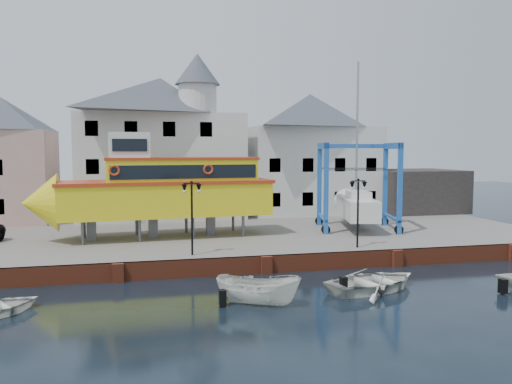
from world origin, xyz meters
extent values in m
plane|color=black|center=(0.00, 0.00, 0.00)|extent=(140.00, 140.00, 0.00)
cube|color=#5F5C55|center=(0.00, 11.00, 0.50)|extent=(44.00, 22.00, 1.00)
cube|color=maroon|center=(0.00, 0.12, 0.50)|extent=(44.00, 0.25, 1.00)
cube|color=maroon|center=(-8.00, -0.05, 0.50)|extent=(0.60, 0.36, 1.00)
cube|color=maroon|center=(0.00, -0.05, 0.50)|extent=(0.60, 0.36, 1.00)
cube|color=maroon|center=(8.00, -0.05, 0.50)|extent=(0.60, 0.36, 1.00)
cube|color=tan|center=(-18.00, 18.00, 4.75)|extent=(8.00, 7.00, 7.50)
cube|color=silver|center=(-5.00, 18.50, 5.50)|extent=(14.00, 8.00, 9.00)
pyramid|color=#3A3E4A|center=(-5.00, 18.50, 11.60)|extent=(14.00, 8.00, 3.20)
cube|color=black|center=(-10.50, 14.54, 2.60)|extent=(1.00, 0.08, 1.20)
cube|color=black|center=(-7.50, 14.54, 2.60)|extent=(1.00, 0.08, 1.20)
cube|color=black|center=(-4.50, 14.54, 2.60)|extent=(1.00, 0.08, 1.20)
cube|color=black|center=(-1.50, 14.54, 2.60)|extent=(1.00, 0.08, 1.20)
cube|color=black|center=(-10.50, 14.54, 5.60)|extent=(1.00, 0.08, 1.20)
cube|color=black|center=(-7.50, 14.54, 5.60)|extent=(1.00, 0.08, 1.20)
cube|color=black|center=(-4.50, 14.54, 5.60)|extent=(1.00, 0.08, 1.20)
cube|color=black|center=(-1.50, 14.54, 5.60)|extent=(1.00, 0.08, 1.20)
cube|color=black|center=(-10.50, 14.54, 8.60)|extent=(1.00, 0.08, 1.20)
cube|color=black|center=(-7.50, 14.54, 8.60)|extent=(1.00, 0.08, 1.20)
cube|color=black|center=(-4.50, 14.54, 8.60)|extent=(1.00, 0.08, 1.20)
cube|color=black|center=(-1.50, 14.54, 8.60)|extent=(1.00, 0.08, 1.20)
cylinder|color=silver|center=(-2.00, 16.10, 11.20)|extent=(3.20, 3.20, 2.40)
cone|color=#3A3E4A|center=(-2.00, 16.10, 13.70)|extent=(3.80, 3.80, 2.60)
cube|color=silver|center=(9.00, 19.00, 5.00)|extent=(12.00, 8.00, 8.00)
pyramid|color=#3A3E4A|center=(9.00, 19.00, 10.60)|extent=(12.00, 8.00, 3.20)
cube|color=black|center=(4.50, 15.04, 2.60)|extent=(1.00, 0.08, 1.20)
cube|color=black|center=(7.50, 15.04, 2.60)|extent=(1.00, 0.08, 1.20)
cube|color=black|center=(10.50, 15.04, 2.60)|extent=(1.00, 0.08, 1.20)
cube|color=black|center=(13.50, 15.04, 2.60)|extent=(1.00, 0.08, 1.20)
cube|color=black|center=(4.50, 15.04, 5.60)|extent=(1.00, 0.08, 1.20)
cube|color=black|center=(7.50, 15.04, 5.60)|extent=(1.00, 0.08, 1.20)
cube|color=black|center=(10.50, 15.04, 5.60)|extent=(1.00, 0.08, 1.20)
cube|color=black|center=(13.50, 15.04, 5.60)|extent=(1.00, 0.08, 1.20)
cube|color=black|center=(19.00, 17.00, 3.00)|extent=(8.00, 7.00, 4.00)
cylinder|color=black|center=(-4.00, 1.20, 3.00)|extent=(0.12, 0.12, 4.00)
cube|color=black|center=(-4.00, 1.20, 5.05)|extent=(0.90, 0.06, 0.06)
sphere|color=black|center=(-4.00, 1.20, 5.12)|extent=(0.16, 0.16, 0.16)
cone|color=black|center=(-4.40, 1.20, 4.78)|extent=(0.32, 0.32, 0.45)
sphere|color=silver|center=(-4.40, 1.20, 4.60)|extent=(0.18, 0.18, 0.18)
cone|color=black|center=(-3.60, 1.20, 4.78)|extent=(0.32, 0.32, 0.45)
sphere|color=silver|center=(-3.60, 1.20, 4.60)|extent=(0.18, 0.18, 0.18)
cylinder|color=black|center=(6.00, 1.20, 3.00)|extent=(0.12, 0.12, 4.00)
cube|color=black|center=(6.00, 1.20, 5.05)|extent=(0.90, 0.06, 0.06)
sphere|color=black|center=(6.00, 1.20, 5.12)|extent=(0.16, 0.16, 0.16)
cone|color=black|center=(5.60, 1.20, 4.78)|extent=(0.32, 0.32, 0.45)
sphere|color=silver|center=(5.60, 1.20, 4.60)|extent=(0.18, 0.18, 0.18)
cone|color=black|center=(6.40, 1.20, 4.78)|extent=(0.32, 0.32, 0.45)
sphere|color=silver|center=(6.40, 1.20, 4.60)|extent=(0.18, 0.18, 0.18)
cylinder|color=#59595E|center=(-10.37, 5.73, 1.74)|extent=(0.21, 0.21, 1.48)
cylinder|color=#59595E|center=(-10.57, 8.49, 1.74)|extent=(0.21, 0.21, 1.48)
cylinder|color=#59595E|center=(-6.92, 5.99, 1.74)|extent=(0.21, 0.21, 1.48)
cylinder|color=#59595E|center=(-7.12, 8.75, 1.74)|extent=(0.21, 0.21, 1.48)
cylinder|color=#59595E|center=(-3.47, 6.24, 1.74)|extent=(0.21, 0.21, 1.48)
cylinder|color=#59595E|center=(-3.67, 9.00, 1.74)|extent=(0.21, 0.21, 1.48)
cylinder|color=#59595E|center=(-0.02, 6.50, 1.74)|extent=(0.21, 0.21, 1.48)
cylinder|color=#59595E|center=(-0.22, 9.26, 1.74)|extent=(0.21, 0.21, 1.48)
cube|color=#59595E|center=(-9.98, 7.15, 1.74)|extent=(0.63, 0.54, 1.48)
cube|color=#59595E|center=(-6.03, 7.44, 1.74)|extent=(0.63, 0.54, 1.48)
cube|color=#59595E|center=(-2.09, 7.73, 1.74)|extent=(0.63, 0.54, 1.48)
cube|color=yellow|center=(-5.05, 7.51, 3.57)|extent=(14.08, 4.77, 2.17)
cone|color=yellow|center=(-13.03, 6.92, 3.57)|extent=(2.45, 3.91, 3.76)
cube|color=#AF3514|center=(-5.05, 7.51, 4.76)|extent=(14.39, 4.95, 0.22)
cube|color=yellow|center=(-4.06, 7.59, 5.45)|extent=(10.11, 4.08, 1.58)
cube|color=black|center=(-3.93, 5.88, 5.50)|extent=(9.47, 0.76, 0.89)
cube|color=black|center=(-4.19, 9.29, 5.50)|extent=(9.47, 0.76, 0.89)
cube|color=#AF3514|center=(-4.06, 7.59, 6.33)|extent=(10.31, 4.20, 0.18)
cube|color=silver|center=(-7.51, 7.33, 7.14)|extent=(2.75, 2.75, 1.80)
cube|color=black|center=(-7.41, 6.02, 7.22)|extent=(2.16, 0.22, 0.79)
torus|color=#AF3514|center=(-8.37, 5.50, 5.65)|extent=(0.70, 0.19, 0.69)
torus|color=#AF3514|center=(-2.45, 5.94, 5.65)|extent=(0.70, 0.19, 0.69)
cube|color=#13609D|center=(5.87, 6.24, 4.19)|extent=(0.38, 0.38, 6.37)
cylinder|color=black|center=(5.87, 6.24, 1.32)|extent=(0.67, 0.37, 0.64)
cube|color=#13609D|center=(6.87, 10.35, 4.19)|extent=(0.38, 0.38, 6.37)
cylinder|color=black|center=(6.87, 10.35, 1.32)|extent=(0.67, 0.37, 0.64)
cube|color=#13609D|center=(10.86, 5.02, 4.19)|extent=(0.38, 0.38, 6.37)
cylinder|color=black|center=(10.86, 5.02, 1.32)|extent=(0.67, 0.37, 0.64)
cube|color=#13609D|center=(11.86, 9.13, 4.19)|extent=(0.38, 0.38, 6.37)
cylinder|color=black|center=(11.86, 9.13, 1.32)|extent=(0.67, 0.37, 0.64)
cube|color=#13609D|center=(6.37, 8.29, 7.21)|extent=(1.39, 4.50, 0.45)
cube|color=#13609D|center=(6.37, 8.29, 1.91)|extent=(1.29, 4.47, 0.19)
cube|color=#13609D|center=(11.36, 7.07, 7.21)|extent=(1.39, 4.50, 0.45)
cube|color=#13609D|center=(11.36, 7.07, 1.91)|extent=(1.29, 4.47, 0.19)
cube|color=#13609D|center=(9.37, 9.74, 7.21)|extent=(5.38, 1.60, 0.32)
cube|color=silver|center=(8.87, 7.68, 2.64)|extent=(3.65, 7.13, 1.46)
cone|color=silver|center=(9.82, 11.62, 2.64)|extent=(2.38, 1.91, 2.09)
cube|color=#59595E|center=(8.87, 7.68, 1.59)|extent=(0.60, 1.64, 0.64)
cube|color=silver|center=(8.76, 7.24, 3.64)|extent=(2.06, 3.00, 0.55)
cylinder|color=#99999E|center=(8.97, 8.12, 8.37)|extent=(0.19, 0.19, 10.01)
cube|color=black|center=(8.48, 6.09, 5.50)|extent=(4.75, 1.27, 0.05)
cube|color=black|center=(9.25, 9.27, 5.50)|extent=(4.75, 1.27, 0.05)
imported|color=silver|center=(-1.71, -5.28, 0.00)|extent=(4.16, 3.12, 1.52)
imported|color=silver|center=(4.40, -4.32, 0.00)|extent=(5.97, 4.96, 1.07)
camera|label=1|loc=(-6.63, -26.60, 6.89)|focal=35.00mm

